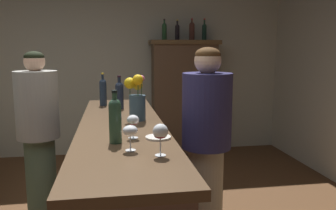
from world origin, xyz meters
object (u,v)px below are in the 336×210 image
Objects in this scene: wine_glass_front at (160,133)px; cheese_plate at (158,137)px; wine_bottle_riesling at (103,91)px; flower_arrangement at (137,98)px; wine_bottle_syrah at (115,118)px; display_bottle_midright at (204,31)px; display_bottle_midleft at (177,31)px; bartender at (206,138)px; wine_glass_rear at (130,131)px; display_bottle_center at (192,30)px; bar_counter at (123,187)px; display_cabinet at (184,96)px; patron_tall at (39,133)px; wine_glass_mid at (133,121)px; display_bottle_left at (164,31)px; wine_bottle_chardonnay at (119,94)px.

cheese_plate is (0.04, 0.36, -0.12)m from wine_glass_front.
wine_bottle_riesling reaches higher than cheese_plate.
flower_arrangement reaches higher than wine_glass_front.
wine_bottle_syrah is 3.27m from display_bottle_midright.
display_bottle_midleft is 2.53m from bartender.
display_bottle_midleft is at bearing 72.32° from wine_bottle_syrah.
display_bottle_center is (1.06, 3.09, 0.72)m from wine_glass_rear.
display_bottle_midright is at bearing -93.05° from bartender.
wine_bottle_syrah reaches higher than bar_counter.
display_bottle_midright is (1.06, 2.85, 0.81)m from cheese_plate.
bartender is (-0.42, -2.33, -0.98)m from display_bottle_center.
wine_glass_rear is at bearing -96.59° from flower_arrangement.
display_cabinet is 0.98m from display_bottle_midright.
wine_glass_rear is 1.43m from patron_tall.
display_bottle_center is 2.56m from bartender.
wine_glass_rear is at bearing 61.14° from bartender.
wine_bottle_riesling is at bearing -125.07° from display_bottle_midleft.
wine_glass_mid is at bearing 50.09° from bartender.
patron_tall is at bearing -136.32° from display_bottle_midright.
display_bottle_center is at bearing -0.00° from display_bottle_left.
wine_bottle_syrah is 1.22m from wine_bottle_chardonnay.
flower_arrangement is at bearing -108.45° from display_bottle_midleft.
display_bottle_left is at bearing 67.94° from wine_bottle_chardonnay.
wine_glass_mid reaches higher than cheese_plate.
wine_glass_front is at bearing -102.35° from display_bottle_midleft.
wine_glass_mid is at bearing -96.54° from flower_arrangement.
flower_arrangement is at bearing -110.81° from display_cabinet.
cheese_plate is 0.71m from bartender.
wine_glass_rear is 0.32m from cheese_plate.
bartender is (-0.02, -2.33, -0.97)m from display_bottle_left.
wine_glass_front is 1.61m from patron_tall.
bartender reaches higher than bar_counter.
wine_bottle_syrah is at bearing -109.53° from display_cabinet.
display_bottle_midleft is 0.21m from display_bottle_center.
patron_tall reaches higher than wine_bottle_chardonnay.
bar_counter is 8.96× the size of display_bottle_midleft.
display_cabinet is 0.94m from display_bottle_midleft.
wine_glass_mid reaches higher than wine_glass_rear.
bar_counter is 8.39× the size of display_bottle_center.
bar_counter is 8.76× the size of display_bottle_left.
display_bottle_midleft is 0.19× the size of patron_tall.
display_bottle_center is at bearing 0.00° from display_bottle_midleft.
wine_glass_mid is at bearing -106.19° from display_bottle_midleft.
display_cabinet is 3.10m from wine_bottle_syrah.
cheese_plate is at bearing -65.07° from bar_counter.
wine_bottle_chardonnay is 1.01× the size of display_bottle_midright.
wine_bottle_chardonnay is 1.96× the size of cheese_plate.
wine_bottle_riesling is 0.21× the size of patron_tall.
flower_arrangement reaches higher than wine_bottle_riesling.
wine_glass_mid reaches higher than bar_counter.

